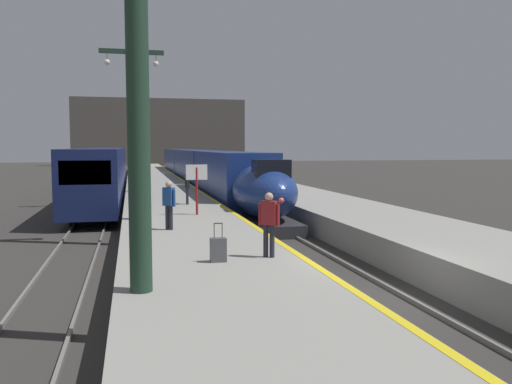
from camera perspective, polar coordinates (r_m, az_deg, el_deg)
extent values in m
plane|color=#33302D|center=(14.16, 12.92, -11.31)|extent=(260.00, 260.00, 0.00)
cube|color=gray|center=(37.15, -10.06, -0.44)|extent=(4.80, 110.00, 1.05)
cube|color=gray|center=(38.44, 2.08, -0.19)|extent=(4.80, 110.00, 1.05)
cube|color=yellow|center=(37.29, -6.57, 0.44)|extent=(0.20, 107.80, 0.01)
cube|color=slate|center=(40.22, -5.57, -0.65)|extent=(0.08, 110.00, 0.12)
cube|color=slate|center=(40.45, -3.46, -0.61)|extent=(0.08, 110.00, 0.12)
cube|color=slate|center=(39.97, -17.16, -0.88)|extent=(0.08, 110.00, 0.12)
cube|color=slate|center=(39.89, -15.01, -0.84)|extent=(0.08, 110.00, 0.12)
ellipsoid|color=navy|center=(25.00, 0.85, 0.09)|extent=(2.78, 6.03, 2.56)
cube|color=#28282D|center=(24.89, 1.01, -3.54)|extent=(2.46, 5.12, 0.55)
cube|color=black|center=(23.62, 1.65, 2.41)|extent=(1.59, 1.00, 0.90)
sphere|color=#F24C4C|center=(22.19, 2.68, -0.91)|extent=(0.28, 0.28, 0.28)
cube|color=navy|center=(33.58, -2.80, 1.73)|extent=(2.90, 14.00, 3.05)
cube|color=black|center=(33.32, -5.21, 2.63)|extent=(0.04, 11.90, 0.80)
cube|color=black|center=(33.84, -0.44, 2.69)|extent=(0.04, 11.90, 0.80)
cube|color=silver|center=(33.67, -2.79, -0.44)|extent=(2.92, 13.30, 0.24)
cube|color=black|center=(29.36, -1.21, -2.24)|extent=(2.03, 2.20, 0.56)
cube|color=black|center=(38.12, -4.01, -0.61)|extent=(2.03, 2.20, 0.56)
cube|color=navy|center=(49.98, -6.24, 2.73)|extent=(2.90, 18.00, 3.05)
cube|color=black|center=(49.81, -7.87, 3.34)|extent=(0.04, 15.84, 0.80)
cube|color=black|center=(50.15, -4.64, 3.38)|extent=(0.04, 15.84, 0.80)
cube|color=black|center=(44.03, -5.26, 0.12)|extent=(2.03, 2.20, 0.56)
cube|color=black|center=(56.14, -6.99, 1.12)|extent=(2.03, 2.20, 0.56)
cube|color=navy|center=(68.47, -8.14, 3.28)|extent=(2.90, 18.00, 3.05)
cube|color=black|center=(68.35, -9.33, 3.73)|extent=(0.04, 15.84, 0.80)
cube|color=black|center=(68.60, -6.96, 3.76)|extent=(0.04, 15.84, 0.80)
cube|color=black|center=(62.46, -7.62, 1.49)|extent=(2.03, 2.20, 0.56)
cube|color=black|center=(74.63, -8.54, 2.03)|extent=(2.03, 2.20, 0.56)
cube|color=#141E4C|center=(34.21, -16.63, 1.71)|extent=(2.85, 18.00, 3.30)
cube|color=black|center=(25.25, -17.86, 1.99)|extent=(2.28, 0.08, 1.10)
cube|color=black|center=(34.30, -18.98, 2.49)|extent=(0.04, 15.30, 0.90)
cube|color=black|center=(34.13, -14.31, 2.60)|extent=(0.04, 15.30, 0.90)
cube|color=black|center=(28.65, -17.21, -2.68)|extent=(2.00, 2.00, 0.52)
cube|color=black|center=(40.08, -16.08, -0.55)|extent=(2.00, 2.00, 0.52)
cube|color=#141E4C|center=(52.77, -15.44, 2.78)|extent=(2.85, 18.00, 3.30)
cylinder|color=#1E3828|center=(10.78, -12.64, 14.94)|extent=(0.44, 0.44, 9.54)
cylinder|color=#1E3828|center=(21.57, -12.96, 10.69)|extent=(0.44, 0.44, 10.20)
cylinder|color=#1E3828|center=(34.96, -13.05, 7.49)|extent=(0.44, 0.44, 9.07)
cylinder|color=#1E3828|center=(35.44, -13.19, 14.59)|extent=(0.68, 0.68, 0.30)
cube|color=#1E3828|center=(35.43, -13.19, 14.43)|extent=(4.00, 0.24, 0.28)
cylinder|color=#1E3828|center=(35.40, -15.68, 13.81)|extent=(0.03, 0.03, 0.60)
sphere|color=#EFEACC|center=(35.34, -15.67, 13.25)|extent=(0.36, 0.36, 0.36)
cylinder|color=#1E3828|center=(35.41, -10.68, 13.90)|extent=(0.03, 0.03, 0.60)
sphere|color=#EFEACC|center=(35.35, -10.67, 13.34)|extent=(0.36, 0.36, 0.36)
cylinder|color=#23232D|center=(13.83, 1.73, -5.29)|extent=(0.13, 0.13, 0.85)
cylinder|color=#23232D|center=(13.88, 1.06, -5.26)|extent=(0.13, 0.13, 0.85)
cube|color=maroon|center=(13.74, 1.40, -2.26)|extent=(0.44, 0.39, 0.62)
cylinder|color=maroon|center=(13.68, 2.36, -2.50)|extent=(0.09, 0.09, 0.58)
cylinder|color=maroon|center=(13.82, 0.45, -2.42)|extent=(0.09, 0.09, 0.58)
sphere|color=tan|center=(13.70, 1.40, -0.51)|extent=(0.22, 0.22, 0.22)
cylinder|color=#23232D|center=(26.68, -7.37, -0.42)|extent=(0.13, 0.13, 0.85)
cylinder|color=#23232D|center=(26.85, -7.38, -0.38)|extent=(0.13, 0.13, 0.85)
cube|color=black|center=(26.70, -7.39, 1.17)|extent=(0.25, 0.40, 0.62)
cylinder|color=black|center=(26.47, -7.39, 1.03)|extent=(0.09, 0.09, 0.58)
cylinder|color=black|center=(26.95, -7.40, 1.10)|extent=(0.09, 0.09, 0.58)
sphere|color=tan|center=(26.68, -7.40, 2.07)|extent=(0.22, 0.22, 0.22)
cylinder|color=#23232D|center=(18.70, -9.50, -2.69)|extent=(0.13, 0.13, 0.85)
cylinder|color=#23232D|center=(18.59, -9.10, -2.73)|extent=(0.13, 0.13, 0.85)
cube|color=#1E478C|center=(18.56, -9.33, -0.46)|extent=(0.42, 0.42, 0.62)
cylinder|color=#1E478C|center=(18.72, -9.88, -0.58)|extent=(0.09, 0.09, 0.58)
cylinder|color=#1E478C|center=(18.41, -8.77, -0.66)|extent=(0.09, 0.09, 0.58)
sphere|color=tan|center=(18.53, -9.35, 0.83)|extent=(0.22, 0.22, 0.22)
cube|color=#4C4C51|center=(13.35, -4.07, -6.22)|extent=(0.40, 0.22, 0.60)
cylinder|color=#262628|center=(13.25, -4.51, -4.20)|extent=(0.02, 0.02, 0.36)
cylinder|color=#262628|center=(13.28, -3.65, -4.17)|extent=(0.02, 0.02, 0.36)
cube|color=#262628|center=(13.24, -4.09, -3.37)|extent=(0.22, 0.03, 0.02)
cylinder|color=maroon|center=(22.53, -6.36, 0.09)|extent=(0.10, 0.10, 2.00)
cube|color=white|center=(22.48, -6.38, 2.13)|extent=(0.90, 0.06, 0.64)
cube|color=#4C4742|center=(114.39, -10.22, 6.34)|extent=(36.00, 2.00, 14.00)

